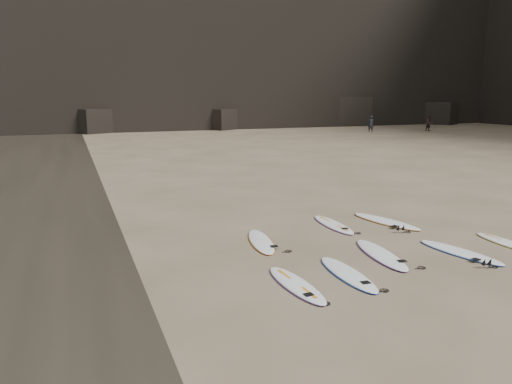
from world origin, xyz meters
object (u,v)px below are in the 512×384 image
surfboard_3 (460,252)px  surfboard_6 (333,224)px  surfboard_0 (296,284)px  surfboard_5 (261,241)px  surfboard_2 (381,254)px  person_b (429,123)px  person_a (371,124)px  surfboard_4 (508,243)px  surfboard_1 (348,273)px  surfboard_7 (386,221)px

surfboard_3 → surfboard_6: (-1.77, 3.67, -0.00)m
surfboard_0 → surfboard_5: size_ratio=0.99×
surfboard_2 → person_b: size_ratio=1.49×
surfboard_6 → surfboard_3: bearing=-62.5°
surfboard_0 → person_b: size_ratio=1.35×
surfboard_0 → surfboard_6: same height
surfboard_2 → person_a: 41.51m
person_a → person_b: person_b is taller
surfboard_3 → surfboard_4: surfboard_3 is taller
surfboard_5 → person_a: person_a is taller
surfboard_2 → surfboard_4: (3.95, -0.41, -0.01)m
person_b → surfboard_1: bearing=-135.4°
surfboard_4 → surfboard_6: bearing=135.9°
surfboard_5 → surfboard_7: (4.66, 0.63, 0.00)m
surfboard_3 → surfboard_7: (0.05, 3.41, 0.00)m
surfboard_3 → surfboard_4: 1.87m
surfboard_7 → person_b: (27.41, 31.22, 0.85)m
surfboard_0 → person_a: (25.53, 35.93, 0.84)m
surfboard_3 → person_a: size_ratio=1.43×
surfboard_2 → person_b: (29.54, 34.05, 0.85)m
surfboard_7 → surfboard_0: bearing=-156.7°
surfboard_2 → surfboard_4: 3.97m
surfboard_2 → person_b: person_b is taller
person_a → person_b: (6.97, -0.77, 0.01)m
surfboard_0 → surfboard_4: surfboard_0 is taller
surfboard_0 → person_a: bearing=52.1°
surfboard_2 → surfboard_0: bearing=-151.1°
surfboard_5 → person_b: size_ratio=1.36×
surfboard_1 → surfboard_5: surfboard_1 is taller
person_a → person_b: size_ratio=0.99×
surfboard_5 → surfboard_4: bearing=-11.4°
surfboard_1 → surfboard_6: 4.44m
surfboard_3 → person_b: person_b is taller
surfboard_1 → surfboard_7: (3.68, 3.76, 0.00)m
surfboard_2 → surfboard_4: bearing=2.6°
surfboard_3 → surfboard_4: (1.86, 0.17, -0.01)m
surfboard_5 → surfboard_6: (2.84, 0.90, 0.00)m
surfboard_0 → surfboard_3: (5.05, 0.53, 0.00)m
surfboard_1 → person_b: size_ratio=1.40×
surfboard_2 → surfboard_6: size_ratio=1.09×
surfboard_3 → surfboard_4: bearing=-6.0°
surfboard_0 → surfboard_7: size_ratio=0.89×
surfboard_1 → surfboard_5: size_ratio=1.03×
surfboard_1 → surfboard_3: size_ratio=0.99×
surfboard_0 → surfboard_5: (0.44, 3.31, 0.00)m
surfboard_0 → surfboard_5: bearing=79.8°
surfboard_1 → surfboard_6: (1.87, 4.03, -0.00)m
surfboard_5 → person_a: bearing=63.0°
surfboard_3 → person_b: bearing=40.4°
surfboard_5 → surfboard_7: bearing=18.3°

